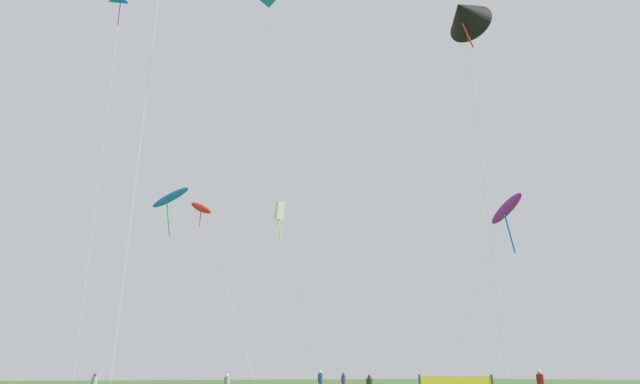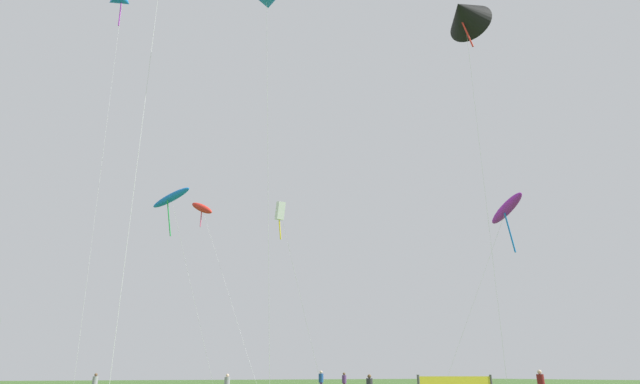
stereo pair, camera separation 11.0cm
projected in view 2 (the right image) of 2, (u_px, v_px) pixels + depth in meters
person_standing_1 at (321, 380)px, 41.66m from camera, size 0.41×0.41×1.85m
person_standing_2 at (344, 381)px, 41.86m from camera, size 0.38×0.38×1.70m
person_standing_3 at (95, 384)px, 33.39m from camera, size 0.36×0.36×1.62m
person_standing_5 at (541, 384)px, 27.68m from camera, size 0.40×0.40×1.79m
kite_flying_0 at (171, 198)px, 43.31m from camera, size 7.17×3.43×17.27m
kite_flying_2 at (507, 209)px, 31.71m from camera, size 5.29×4.44×12.54m
kite_flying_5 at (280, 212)px, 42.17m from camera, size 7.73×6.73×15.66m
kite_flying_6 at (464, 14)px, 31.52m from camera, size 8.03×8.06×24.98m
kite_flying_8 at (202, 208)px, 46.67m from camera, size 3.51×12.84×17.41m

